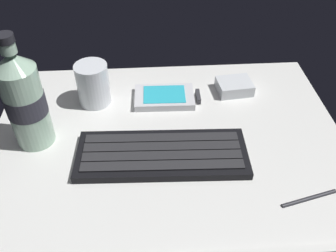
{
  "coord_description": "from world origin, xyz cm",
  "views": [
    {
      "loc": [
        -3.17,
        -48.32,
        45.81
      ],
      "look_at": [
        0.0,
        0.0,
        3.0
      ],
      "focal_mm": 39.28,
      "sensor_mm": 36.0,
      "label": 1
    }
  ],
  "objects_px": {
    "juice_cup": "(93,86)",
    "water_bottle": "(24,100)",
    "keyboard": "(162,154)",
    "handheld_device": "(168,97)",
    "stylus_pen": "(310,197)",
    "charger_block": "(234,86)"
  },
  "relations": [
    {
      "from": "keyboard",
      "to": "handheld_device",
      "type": "height_order",
      "value": "keyboard"
    },
    {
      "from": "handheld_device",
      "to": "water_bottle",
      "type": "bearing_deg",
      "value": -157.17
    },
    {
      "from": "stylus_pen",
      "to": "water_bottle",
      "type": "bearing_deg",
      "value": 145.84
    },
    {
      "from": "water_bottle",
      "to": "juice_cup",
      "type": "bearing_deg",
      "value": 47.9
    },
    {
      "from": "water_bottle",
      "to": "charger_block",
      "type": "bearing_deg",
      "value": 17.79
    },
    {
      "from": "keyboard",
      "to": "handheld_device",
      "type": "distance_m",
      "value": 0.16
    },
    {
      "from": "water_bottle",
      "to": "stylus_pen",
      "type": "relative_size",
      "value": 2.19
    },
    {
      "from": "keyboard",
      "to": "juice_cup",
      "type": "relative_size",
      "value": 3.46
    },
    {
      "from": "water_bottle",
      "to": "charger_block",
      "type": "xyz_separation_m",
      "value": [
        0.38,
        0.12,
        -0.08
      ]
    },
    {
      "from": "charger_block",
      "to": "stylus_pen",
      "type": "bearing_deg",
      "value": -78.12
    },
    {
      "from": "juice_cup",
      "to": "water_bottle",
      "type": "relative_size",
      "value": 0.41
    },
    {
      "from": "keyboard",
      "to": "charger_block",
      "type": "bearing_deg",
      "value": 48.61
    },
    {
      "from": "water_bottle",
      "to": "handheld_device",
      "type": "bearing_deg",
      "value": 22.83
    },
    {
      "from": "water_bottle",
      "to": "stylus_pen",
      "type": "bearing_deg",
      "value": -20.0
    },
    {
      "from": "keyboard",
      "to": "stylus_pen",
      "type": "bearing_deg",
      "value": -24.79
    },
    {
      "from": "keyboard",
      "to": "charger_block",
      "type": "relative_size",
      "value": 4.2
    },
    {
      "from": "keyboard",
      "to": "stylus_pen",
      "type": "relative_size",
      "value": 3.09
    },
    {
      "from": "handheld_device",
      "to": "juice_cup",
      "type": "distance_m",
      "value": 0.15
    },
    {
      "from": "keyboard",
      "to": "water_bottle",
      "type": "relative_size",
      "value": 1.41
    },
    {
      "from": "juice_cup",
      "to": "water_bottle",
      "type": "bearing_deg",
      "value": -132.1
    },
    {
      "from": "handheld_device",
      "to": "stylus_pen",
      "type": "xyz_separation_m",
      "value": [
        0.2,
        -0.26,
        -0.0
      ]
    },
    {
      "from": "juice_cup",
      "to": "stylus_pen",
      "type": "bearing_deg",
      "value": -37.68
    }
  ]
}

